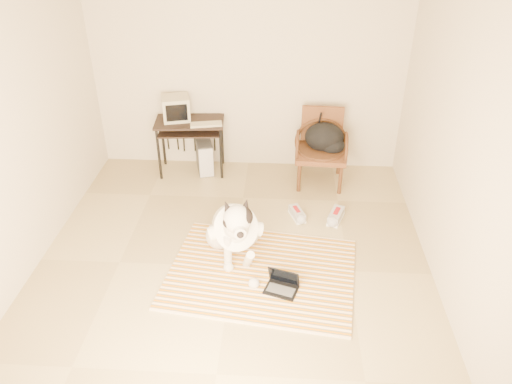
# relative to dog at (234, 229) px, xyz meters

# --- Properties ---
(floor) EXTENTS (4.50, 4.50, 0.00)m
(floor) POSITION_rel_dog_xyz_m (-0.01, -0.18, -0.35)
(floor) COLOR tan
(floor) RESTS_ON ground
(wall_back) EXTENTS (4.50, 0.00, 4.50)m
(wall_back) POSITION_rel_dog_xyz_m (-0.01, 2.07, 1.00)
(wall_back) COLOR beige
(wall_back) RESTS_ON floor
(wall_front) EXTENTS (4.50, 0.00, 4.50)m
(wall_front) POSITION_rel_dog_xyz_m (-0.01, -2.43, 1.00)
(wall_front) COLOR beige
(wall_front) RESTS_ON floor
(wall_left) EXTENTS (0.00, 4.50, 4.50)m
(wall_left) POSITION_rel_dog_xyz_m (-2.01, -0.18, 1.00)
(wall_left) COLOR beige
(wall_left) RESTS_ON floor
(wall_right) EXTENTS (0.00, 4.50, 4.50)m
(wall_right) POSITION_rel_dog_xyz_m (1.99, -0.18, 1.00)
(wall_right) COLOR beige
(wall_right) RESTS_ON floor
(rug) EXTENTS (1.99, 1.62, 0.02)m
(rug) POSITION_rel_dog_xyz_m (0.29, -0.27, -0.34)
(rug) COLOR #CB720C
(rug) RESTS_ON floor
(dog) EXTENTS (0.60, 1.13, 0.87)m
(dog) POSITION_rel_dog_xyz_m (0.00, 0.00, 0.00)
(dog) COLOR silver
(dog) RESTS_ON rug
(laptop) EXTENTS (0.36, 0.30, 0.21)m
(laptop) POSITION_rel_dog_xyz_m (0.50, -0.49, -0.27)
(laptop) COLOR black
(laptop) RESTS_ON rug
(computer_desk) EXTENTS (0.92, 0.56, 0.73)m
(computer_desk) POSITION_rel_dog_xyz_m (-0.75, 1.79, 0.28)
(computer_desk) COLOR black
(computer_desk) RESTS_ON floor
(crt_monitor) EXTENTS (0.41, 0.40, 0.30)m
(crt_monitor) POSITION_rel_dog_xyz_m (-0.92, 1.84, 0.54)
(crt_monitor) COLOR #AEA588
(crt_monitor) RESTS_ON computer_desk
(desk_keyboard) EXTENTS (0.42, 0.22, 0.03)m
(desk_keyboard) POSITION_rel_dog_xyz_m (-0.51, 1.67, 0.40)
(desk_keyboard) COLOR #AEA588
(desk_keyboard) RESTS_ON computer_desk
(pc_tower) EXTENTS (0.30, 0.49, 0.43)m
(pc_tower) POSITION_rel_dog_xyz_m (-0.58, 1.84, -0.13)
(pc_tower) COLOR #49494C
(pc_tower) RESTS_ON floor
(rattan_chair) EXTENTS (0.65, 0.63, 0.94)m
(rattan_chair) POSITION_rel_dog_xyz_m (0.95, 1.65, 0.13)
(rattan_chair) COLOR brown
(rattan_chair) RESTS_ON floor
(backpack) EXTENTS (0.50, 0.41, 0.36)m
(backpack) POSITION_rel_dog_xyz_m (1.00, 1.65, 0.26)
(backpack) COLOR black
(backpack) RESTS_ON rattan_chair
(sneaker_left) EXTENTS (0.21, 0.32, 0.10)m
(sneaker_left) POSITION_rel_dog_xyz_m (0.65, 0.76, -0.30)
(sneaker_left) COLOR white
(sneaker_left) RESTS_ON floor
(sneaker_right) EXTENTS (0.23, 0.35, 0.11)m
(sneaker_right) POSITION_rel_dog_xyz_m (1.10, 0.73, -0.30)
(sneaker_right) COLOR white
(sneaker_right) RESTS_ON floor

